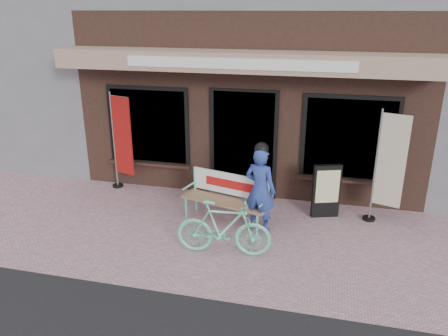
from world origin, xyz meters
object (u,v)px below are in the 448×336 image
(nobori_cream, at_px, (388,167))
(nobori_red, at_px, (121,141))
(bicycle, at_px, (223,228))
(bench, at_px, (227,194))
(person, at_px, (260,188))
(menu_stand, at_px, (326,191))

(nobori_cream, bearing_deg, nobori_red, -165.69)
(bicycle, xyz_separation_m, nobori_red, (-2.68, 2.07, 0.62))
(bicycle, bearing_deg, nobori_red, 47.87)
(bench, relative_size, person, 1.04)
(nobori_red, bearing_deg, menu_stand, 11.52)
(bicycle, distance_m, nobori_cream, 3.09)
(bench, bearing_deg, nobori_red, 174.16)
(bench, bearing_deg, bicycle, -64.74)
(nobori_red, bearing_deg, person, -4.09)
(menu_stand, bearing_deg, bicycle, -150.48)
(nobori_cream, height_order, menu_stand, nobori_cream)
(menu_stand, bearing_deg, nobori_red, 156.04)
(bicycle, height_order, menu_stand, menu_stand)
(bench, bearing_deg, nobori_cream, 26.31)
(bicycle, bearing_deg, menu_stand, -45.84)
(bench, distance_m, nobori_red, 2.69)
(bench, xyz_separation_m, bicycle, (0.21, -1.15, -0.06))
(bench, distance_m, nobori_cream, 2.83)
(bench, height_order, bicycle, bicycle)
(person, xyz_separation_m, nobori_cream, (2.09, 0.79, 0.28))
(menu_stand, bearing_deg, bench, 179.13)
(bicycle, bearing_deg, bench, 6.10)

